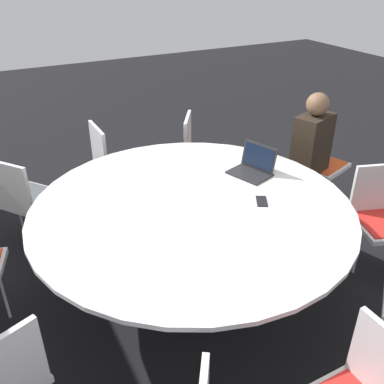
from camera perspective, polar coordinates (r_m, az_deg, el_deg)
ground_plane at (r=3.33m, az=0.00°, el=-12.97°), size 16.00×16.00×0.00m
conference_table at (r=2.92m, az=0.00°, el=-3.16°), size 2.17×2.17×0.76m
chair_0 at (r=4.34m, az=16.14°, el=4.55°), size 0.54×0.55×0.85m
chair_1 at (r=4.32m, az=1.10°, el=5.63°), size 0.60×0.59×0.85m
chair_2 at (r=4.20m, az=-10.50°, el=4.40°), size 0.44×0.42×0.85m
chair_3 at (r=3.76m, az=-21.47°, el=-0.38°), size 0.60×0.60×0.85m
chair_9 at (r=3.58m, az=24.08°, el=-2.49°), size 0.54×0.55×0.85m
person_0 at (r=4.03m, az=15.82°, el=5.72°), size 0.33×0.41×1.20m
laptop at (r=3.31m, az=8.19°, el=3.38°), size 0.36×0.33×0.21m
cell_phone at (r=2.95m, az=9.27°, el=-1.22°), size 0.16×0.13×0.01m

